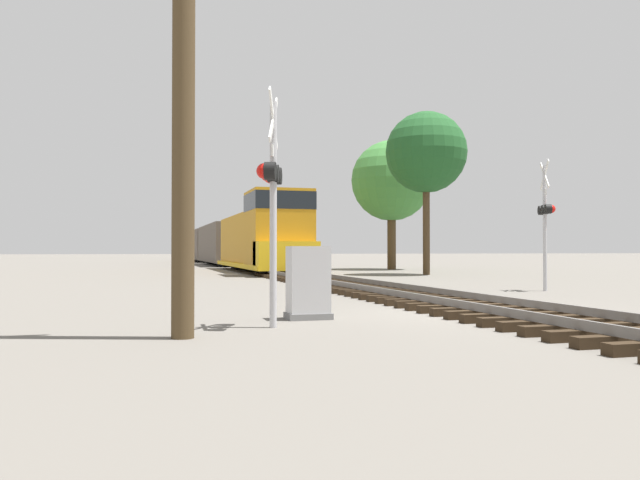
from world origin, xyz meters
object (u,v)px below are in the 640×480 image
Objects in this scene: utility_pole at (184,5)px; tree_mid_background at (392,181)px; crossing_signal_far at (546,214)px; tree_far_right at (426,153)px; relay_cabinet at (308,283)px; freight_train at (225,243)px; crossing_signal_near at (271,184)px.

utility_pole is 1.12× the size of tree_mid_background.
tree_far_right is (2.06, 12.99, 4.01)m from crossing_signal_far.
utility_pole reaches higher than relay_cabinet.
freight_train is at bearing 81.86° from utility_pole.
tree_far_right is at bearing 58.52° from relay_cabinet.
crossing_signal_far is (5.65, -35.60, 0.59)m from freight_train.
tree_far_right is (13.91, 20.70, 1.50)m from utility_pole.
tree_mid_background is (14.11, 28.71, 3.55)m from crossing_signal_near.
crossing_signal_near is 3.09m from utility_pole.
relay_cabinet is 31.05m from tree_mid_background.
crossing_signal_far reaches higher than crossing_signal_near.
relay_cabinet is 0.16× the size of tree_mid_background.
relay_cabinet is 22.70m from tree_far_right.
freight_train is at bearing 124.51° from tree_mid_background.
utility_pole reaches higher than freight_train.
crossing_signal_near is 2.89× the size of relay_cabinet.
crossing_signal_near is 0.96× the size of crossing_signal_far.
tree_far_right reaches higher than crossing_signal_far.
crossing_signal_far is 13.75m from tree_far_right.
freight_train is 36.06× the size of relay_cabinet.
utility_pole is at bearing 142.44° from crossing_signal_far.
utility_pole is at bearing -117.83° from tree_mid_background.
utility_pole reaches higher than tree_far_right.
crossing_signal_far is 3.03× the size of relay_cabinet.
tree_far_right is 9.07m from tree_mid_background.
crossing_signal_far is at bearing 33.05° from utility_pole.
tree_mid_background reaches higher than crossing_signal_far.
utility_pole reaches higher than crossing_signal_far.
freight_train is at bearing -166.41° from crossing_signal_near.
tree_mid_background is (3.78, 21.88, 3.51)m from crossing_signal_far.
utility_pole is at bearing -123.90° from tree_far_right.
relay_cabinet is 0.16× the size of tree_far_right.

